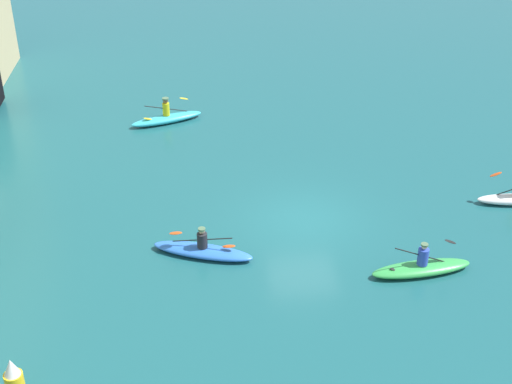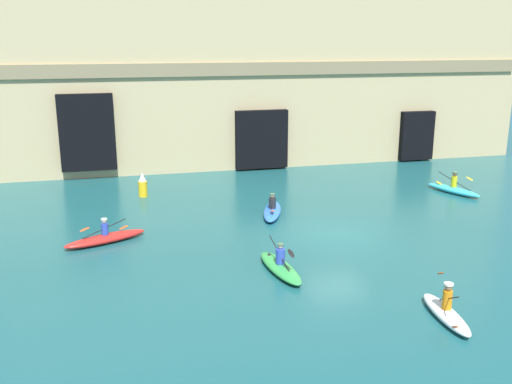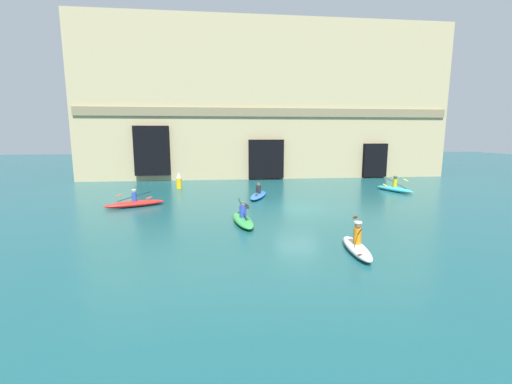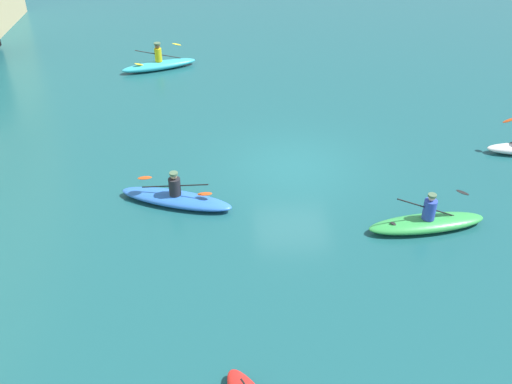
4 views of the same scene
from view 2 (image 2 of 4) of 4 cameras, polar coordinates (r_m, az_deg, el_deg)
ground_plane at (r=24.95m, az=8.08°, el=-4.35°), size 120.00×120.00×0.00m
cliff_bluff at (r=39.13m, az=-0.13°, el=14.07°), size 36.31×6.24×15.10m
kayak_blue at (r=27.58m, az=1.64°, el=-1.85°), size 1.87×3.45×1.04m
kayak_cyan at (r=33.14m, az=19.14°, el=0.28°), size 1.85×3.39×1.20m
kayak_white at (r=18.58m, az=18.47°, el=-11.31°), size 0.89×2.85×1.27m
kayak_red at (r=24.62m, az=-14.82°, el=-4.47°), size 3.54×2.08×1.06m
kayak_green at (r=20.97m, az=2.44°, el=-7.46°), size 1.18×3.34×1.16m
marker_buoy at (r=31.15m, az=-11.27°, el=0.64°), size 0.47×0.47×1.32m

